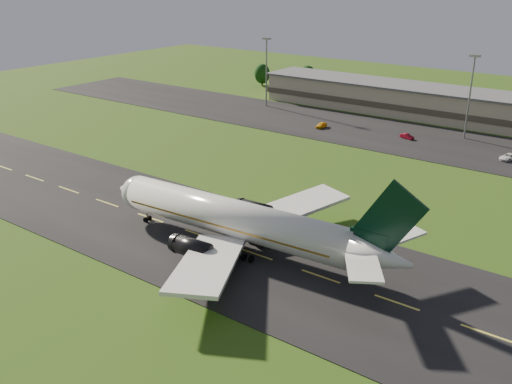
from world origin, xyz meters
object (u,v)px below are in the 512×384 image
Objects in this scene: airliner at (239,220)px; service_vehicle_a at (321,125)px; terminal at (491,111)px; service_vehicle_b at (407,136)px; light_mast_centre at (471,87)px; light_mast_west at (266,64)px; service_vehicle_c at (508,157)px.

airliner reaches higher than service_vehicle_a.
terminal is 35.71× the size of service_vehicle_a.
service_vehicle_a is 22.58m from service_vehicle_b.
airliner is at bearing -95.68° from terminal.
service_vehicle_a is at bearing -160.03° from light_mast_centre.
airliner is 2.52× the size of light_mast_centre.
light_mast_centre reaches higher than service_vehicle_a.
terminal is at bearing 14.76° from light_mast_west.
light_mast_west is (-51.84, 79.95, 8.08)m from airliner.
terminal is at bearing 130.70° from service_vehicle_c.
light_mast_west is 75.10m from service_vehicle_c.
light_mast_west is at bearing 96.00° from service_vehicle_b.
light_mast_centre reaches higher than service_vehicle_b.
service_vehicle_c is at bearing -80.03° from service_vehicle_b.
light_mast_centre is (8.16, 79.95, 8.08)m from airliner.
airliner is 80.77m from light_mast_centre.
service_vehicle_c is at bearing 69.06° from airliner.
light_mast_west and light_mast_centre have the same top height.
light_mast_centre reaches higher than terminal.
terminal is 30.25m from service_vehicle_c.
service_vehicle_c is at bearing -8.89° from light_mast_west.
service_vehicle_c reaches higher than service_vehicle_b.
airliner is 95.63m from light_mast_west.
light_mast_west is 5.01× the size of service_vehicle_a.
service_vehicle_b is 0.76× the size of service_vehicle_c.
terminal reaches higher than service_vehicle_c.
airliner reaches higher than terminal.
light_mast_west is at bearing -165.24° from terminal.
light_mast_west reaches higher than airliner.
light_mast_centre reaches higher than airliner.
service_vehicle_a is 46.78m from service_vehicle_c.
terminal is at bearing -10.58° from service_vehicle_b.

